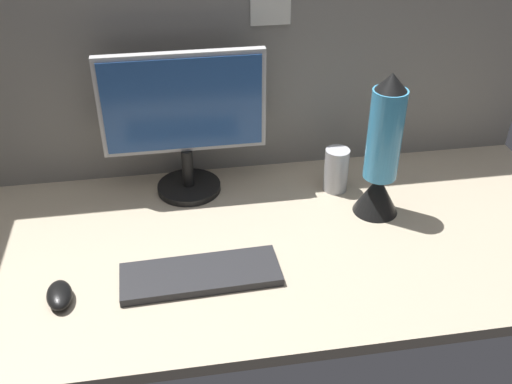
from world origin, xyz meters
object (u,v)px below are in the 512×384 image
Objects in this scene: monitor at (184,117)px; keyboard at (201,275)px; mouse at (59,295)px; lava_lamp at (382,157)px; mug_steel at (336,170)px.

monitor is 1.20× the size of keyboard.
mouse is 0.24× the size of lava_lamp.
monitor is at bearing 88.39° from keyboard.
monitor is 4.61× the size of mouse.
mouse reaches higher than keyboard.
mug_steel is (41.33, 32.18, 5.38)cm from keyboard.
monitor is 56.26cm from mouse.
mug_steel is 17.86cm from lava_lamp.
mug_steel is at bearing -9.47° from monitor.
keyboard is at bearing -89.90° from monitor.
mug_steel is at bearing 36.19° from keyboard.
mug_steel is at bearing 122.49° from lava_lamp.
keyboard is 52.65cm from mug_steel.
keyboard is 31.60cm from mouse.
monitor reaches higher than mug_steel.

